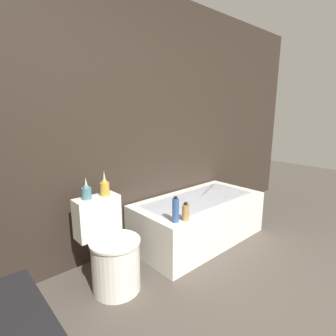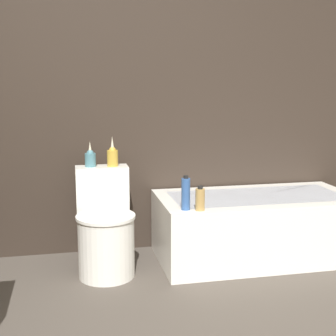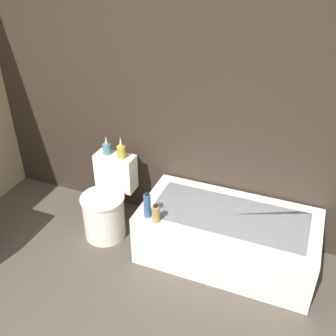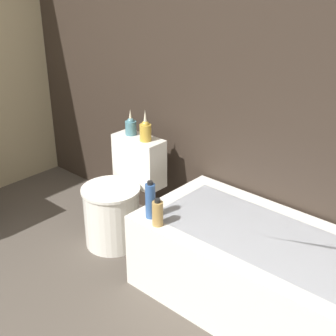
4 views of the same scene
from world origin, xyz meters
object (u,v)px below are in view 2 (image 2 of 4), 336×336
Objects in this scene: vase_silver at (113,156)px; shampoo_bottle_tall at (186,194)px; toilet at (105,230)px; vase_gold at (90,158)px; bathtub at (256,226)px; shampoo_bottle_short at (200,199)px.

vase_silver reaches higher than shampoo_bottle_tall.
toilet is 3.29× the size of vase_silver.
toilet reaches higher than shampoo_bottle_tall.
vase_silver reaches higher than vase_gold.
bathtub is 8.95× the size of shampoo_bottle_short.
shampoo_bottle_tall is (0.52, -0.22, 0.29)m from toilet.
vase_silver is at bearing 136.62° from shampoo_bottle_tall.
shampoo_bottle_tall is (0.60, -0.43, -0.19)m from vase_gold.
toilet is 0.71m from shampoo_bottle_short.
shampoo_bottle_short reaches higher than bathtub.
vase_gold is 0.86m from shampoo_bottle_short.
vase_gold reaches higher than shampoo_bottle_tall.
vase_silver is 0.73m from shampoo_bottle_short.
vase_silver reaches higher than bathtub.
shampoo_bottle_tall is at bearing -43.38° from vase_silver.
bathtub is 6.76× the size of vase_silver.
vase_silver is 1.32× the size of shampoo_bottle_short.
shampoo_bottle_short is at bearing -34.13° from vase_gold.
vase_gold is 1.11× the size of shampoo_bottle_short.
shampoo_bottle_tall reaches higher than shampoo_bottle_short.
toilet is at bearing -69.47° from vase_gold.
shampoo_bottle_short is at bearing -40.41° from vase_silver.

